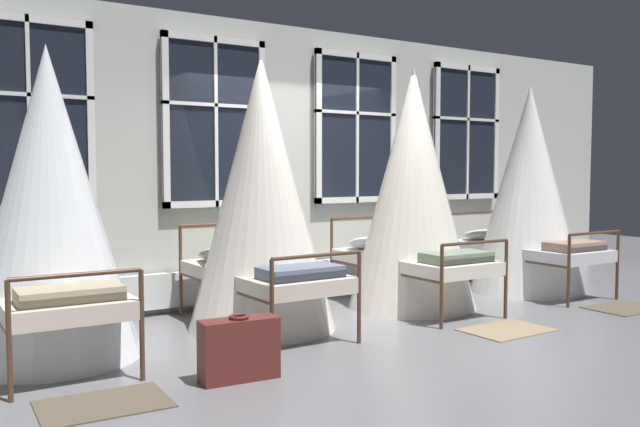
# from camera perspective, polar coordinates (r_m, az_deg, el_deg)

# --- Properties ---
(ground) EXTENTS (20.26, 20.26, 0.00)m
(ground) POSITION_cam_1_polar(r_m,az_deg,el_deg) (6.82, 2.91, -8.93)
(ground) COLOR slate
(back_wall_with_windows) EXTENTS (11.13, 0.10, 3.13)m
(back_wall_with_windows) POSITION_cam_1_polar(r_m,az_deg,el_deg) (7.82, -2.91, 4.23)
(back_wall_with_windows) COLOR #B2B7AD
(back_wall_with_windows) RESTS_ON ground
(window_bank) EXTENTS (6.72, 0.10, 2.83)m
(window_bank) POSITION_cam_1_polar(r_m,az_deg,el_deg) (7.72, -2.47, 1.55)
(window_bank) COLOR black
(window_bank) RESTS_ON ground
(cot_first) EXTENTS (1.38, 1.94, 2.47)m
(cot_first) POSITION_cam_1_polar(r_m,az_deg,el_deg) (5.69, -21.90, 0.41)
(cot_first) COLOR #4C3323
(cot_first) RESTS_ON ground
(cot_second) EXTENTS (1.38, 1.94, 2.55)m
(cot_second) POSITION_cam_1_polar(r_m,az_deg,el_deg) (6.30, -4.96, 1.31)
(cot_second) COLOR #4C3323
(cot_second) RESTS_ON ground
(cot_third) EXTENTS (1.38, 1.93, 2.59)m
(cot_third) POSITION_cam_1_polar(r_m,az_deg,el_deg) (7.34, 7.84, 1.80)
(cot_third) COLOR #4C3323
(cot_third) RESTS_ON ground
(cot_fourth) EXTENTS (1.38, 1.93, 2.52)m
(cot_fourth) POSITION_cam_1_polar(r_m,az_deg,el_deg) (8.65, 17.21, 1.72)
(cot_fourth) COLOR #4C3323
(cot_fourth) RESTS_ON ground
(rug_first) EXTENTS (0.82, 0.59, 0.01)m
(rug_first) POSITION_cam_1_polar(r_m,az_deg,el_deg) (4.65, -17.83, -15.10)
(rug_first) COLOR brown
(rug_first) RESTS_ON ground
(rug_third) EXTENTS (0.81, 0.58, 0.01)m
(rug_third) POSITION_cam_1_polar(r_m,az_deg,el_deg) (6.59, 15.51, -9.47)
(rug_third) COLOR #8E7A5B
(rug_third) RESTS_ON ground
(rug_fourth) EXTENTS (0.81, 0.58, 0.01)m
(rug_fourth) POSITION_cam_1_polar(r_m,az_deg,el_deg) (8.04, 24.42, -7.29)
(rug_fourth) COLOR brown
(rug_fourth) RESTS_ON ground
(suitcase_dark) EXTENTS (0.57, 0.25, 0.47)m
(suitcase_dark) POSITION_cam_1_polar(r_m,az_deg,el_deg) (4.91, -6.86, -11.31)
(suitcase_dark) COLOR #5B231E
(suitcase_dark) RESTS_ON ground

